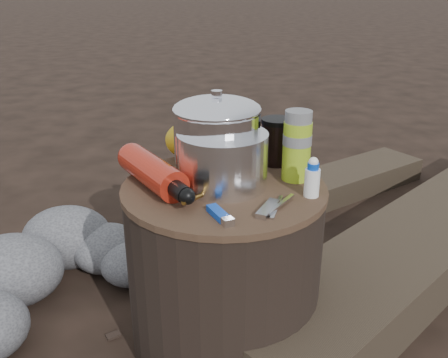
{
  "coord_description": "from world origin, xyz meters",
  "views": [
    {
      "loc": [
        0.01,
        -1.1,
        0.94
      ],
      "look_at": [
        0.0,
        0.0,
        0.48
      ],
      "focal_mm": 38.96,
      "sensor_mm": 36.0,
      "label": 1
    }
  ],
  "objects_px": {
    "fuel_bottle": "(152,171)",
    "travel_mug": "(277,142)",
    "camping_pot": "(217,138)",
    "stump": "(224,266)",
    "log_main": "(435,235)",
    "thermos": "(297,146)"
  },
  "relations": [
    {
      "from": "camping_pot",
      "to": "travel_mug",
      "type": "distance_m",
      "value": 0.2
    },
    {
      "from": "stump",
      "to": "fuel_bottle",
      "type": "xyz_separation_m",
      "value": [
        -0.18,
        -0.0,
        0.27
      ]
    },
    {
      "from": "fuel_bottle",
      "to": "thermos",
      "type": "relative_size",
      "value": 1.8
    },
    {
      "from": "log_main",
      "to": "travel_mug",
      "type": "xyz_separation_m",
      "value": [
        -0.61,
        -0.28,
        0.44
      ]
    },
    {
      "from": "stump",
      "to": "fuel_bottle",
      "type": "height_order",
      "value": "fuel_bottle"
    },
    {
      "from": "camping_pot",
      "to": "fuel_bottle",
      "type": "bearing_deg",
      "value": -161.82
    },
    {
      "from": "thermos",
      "to": "fuel_bottle",
      "type": "bearing_deg",
      "value": -171.97
    },
    {
      "from": "fuel_bottle",
      "to": "travel_mug",
      "type": "distance_m",
      "value": 0.36
    },
    {
      "from": "log_main",
      "to": "thermos",
      "type": "relative_size",
      "value": 11.22
    },
    {
      "from": "log_main",
      "to": "camping_pot",
      "type": "distance_m",
      "value": 0.99
    },
    {
      "from": "stump",
      "to": "camping_pot",
      "type": "xyz_separation_m",
      "value": [
        -0.02,
        0.05,
        0.34
      ]
    },
    {
      "from": "fuel_bottle",
      "to": "travel_mug",
      "type": "bearing_deg",
      "value": -6.7
    },
    {
      "from": "fuel_bottle",
      "to": "thermos",
      "type": "height_order",
      "value": "thermos"
    },
    {
      "from": "thermos",
      "to": "log_main",
      "type": "bearing_deg",
      "value": 34.56
    },
    {
      "from": "camping_pot",
      "to": "thermos",
      "type": "height_order",
      "value": "camping_pot"
    },
    {
      "from": "fuel_bottle",
      "to": "travel_mug",
      "type": "height_order",
      "value": "travel_mug"
    },
    {
      "from": "log_main",
      "to": "fuel_bottle",
      "type": "distance_m",
      "value": 1.11
    },
    {
      "from": "stump",
      "to": "log_main",
      "type": "relative_size",
      "value": 0.25
    },
    {
      "from": "camping_pot",
      "to": "thermos",
      "type": "bearing_deg",
      "value": -0.44
    },
    {
      "from": "camping_pot",
      "to": "thermos",
      "type": "relative_size",
      "value": 1.22
    },
    {
      "from": "log_main",
      "to": "fuel_bottle",
      "type": "relative_size",
      "value": 6.24
    },
    {
      "from": "log_main",
      "to": "thermos",
      "type": "xyz_separation_m",
      "value": [
        -0.57,
        -0.39,
        0.47
      ]
    }
  ]
}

